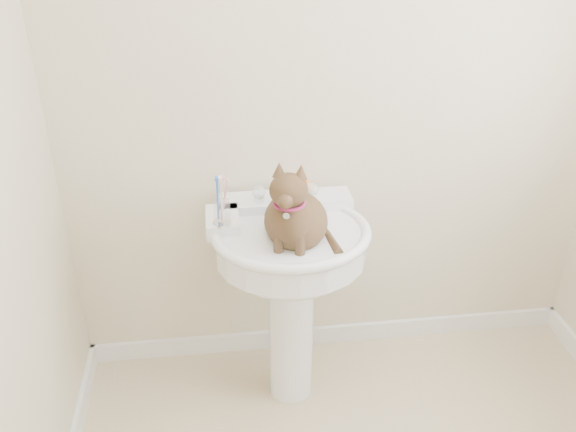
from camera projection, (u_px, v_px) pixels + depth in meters
name	position (u px, v px, depth m)	size (l,w,h in m)	color
wall_back	(342.00, 83.00, 2.29)	(2.20, 0.00, 2.50)	beige
baseboard_back	(332.00, 334.00, 2.87)	(2.20, 0.02, 0.09)	white
pedestal_sink	(290.00, 262.00, 2.30)	(0.60, 0.59, 0.83)	white
faucet	(286.00, 193.00, 2.32)	(0.28, 0.12, 0.14)	silver
soap_bar	(300.00, 188.00, 2.42)	(0.09, 0.06, 0.03)	orange
toothbrush_cup	(222.00, 212.00, 2.17)	(0.07, 0.07, 0.18)	silver
cat	(296.00, 217.00, 2.12)	(0.25, 0.31, 0.46)	brown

